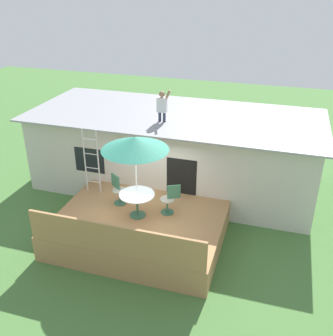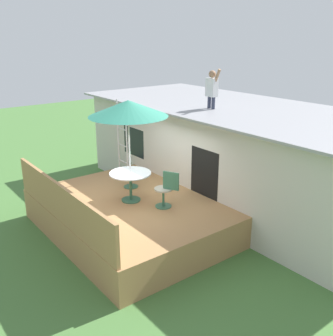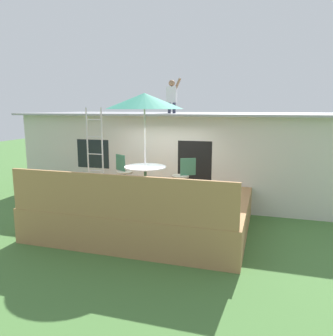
{
  "view_description": "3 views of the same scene",
  "coord_description": "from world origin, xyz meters",
  "px_view_note": "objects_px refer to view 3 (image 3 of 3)",
  "views": [
    {
      "loc": [
        3.67,
        -9.3,
        7.32
      ],
      "look_at": [
        0.5,
        1.0,
        1.97
      ],
      "focal_mm": 41.97,
      "sensor_mm": 36.0,
      "label": 1
    },
    {
      "loc": [
        7.72,
        -4.97,
        4.81
      ],
      "look_at": [
        0.2,
        0.86,
        1.55
      ],
      "focal_mm": 42.05,
      "sensor_mm": 36.0,
      "label": 2
    },
    {
      "loc": [
        2.82,
        -7.81,
        3.0
      ],
      "look_at": [
        0.16,
        0.97,
        1.34
      ],
      "focal_mm": 35.91,
      "sensor_mm": 36.0,
      "label": 3
    }
  ],
  "objects_px": {
    "patio_table": "(145,173)",
    "step_ladder": "(95,146)",
    "patio_chair_right": "(183,176)",
    "patio_umbrella": "(144,101)",
    "person_figure": "(172,94)",
    "patio_chair_left": "(123,172)"
  },
  "relations": [
    {
      "from": "patio_umbrella",
      "to": "patio_chair_left",
      "type": "height_order",
      "value": "patio_umbrella"
    },
    {
      "from": "person_figure",
      "to": "patio_table",
      "type": "bearing_deg",
      "value": -87.78
    },
    {
      "from": "patio_umbrella",
      "to": "patio_chair_right",
      "type": "relative_size",
      "value": 2.76
    },
    {
      "from": "patio_umbrella",
      "to": "patio_chair_right",
      "type": "distance_m",
      "value": 2.13
    },
    {
      "from": "patio_table",
      "to": "patio_chair_right",
      "type": "bearing_deg",
      "value": 27.79
    },
    {
      "from": "person_figure",
      "to": "patio_chair_left",
      "type": "height_order",
      "value": "person_figure"
    },
    {
      "from": "patio_umbrella",
      "to": "patio_chair_right",
      "type": "bearing_deg",
      "value": 27.79
    },
    {
      "from": "step_ladder",
      "to": "patio_table",
      "type": "bearing_deg",
      "value": -26.8
    },
    {
      "from": "patio_chair_right",
      "to": "person_figure",
      "type": "bearing_deg",
      "value": -95.37
    },
    {
      "from": "step_ladder",
      "to": "patio_chair_left",
      "type": "xyz_separation_m",
      "value": [
        1.08,
        -0.43,
        -0.64
      ]
    },
    {
      "from": "step_ladder",
      "to": "patio_chair_right",
      "type": "relative_size",
      "value": 2.39
    },
    {
      "from": "patio_table",
      "to": "patio_umbrella",
      "type": "bearing_deg",
      "value": -36.87
    },
    {
      "from": "patio_chair_right",
      "to": "step_ladder",
      "type": "bearing_deg",
      "value": -38.29
    },
    {
      "from": "person_figure",
      "to": "patio_chair_left",
      "type": "relative_size",
      "value": 1.21
    },
    {
      "from": "patio_table",
      "to": "patio_umbrella",
      "type": "relative_size",
      "value": 0.41
    },
    {
      "from": "patio_table",
      "to": "step_ladder",
      "type": "relative_size",
      "value": 0.47
    },
    {
      "from": "patio_umbrella",
      "to": "patio_chair_left",
      "type": "bearing_deg",
      "value": 147.32
    },
    {
      "from": "patio_chair_right",
      "to": "patio_table",
      "type": "bearing_deg",
      "value": -0.0
    },
    {
      "from": "patio_umbrella",
      "to": "step_ladder",
      "type": "bearing_deg",
      "value": 153.2
    },
    {
      "from": "patio_table",
      "to": "step_ladder",
      "type": "height_order",
      "value": "step_ladder"
    },
    {
      "from": "patio_umbrella",
      "to": "patio_chair_right",
      "type": "xyz_separation_m",
      "value": [
        0.86,
        0.46,
        -1.89
      ]
    },
    {
      "from": "patio_umbrella",
      "to": "patio_chair_right",
      "type": "height_order",
      "value": "patio_umbrella"
    }
  ]
}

